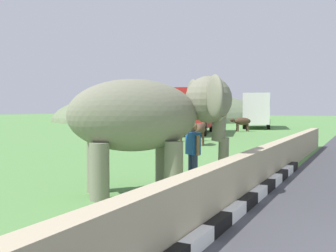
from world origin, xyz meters
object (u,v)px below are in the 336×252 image
bus_white (257,108)px  cow_mid (200,129)px  elephant (149,117)px  cow_near (189,127)px  person_handler (193,150)px  cow_far (242,122)px  bus_red (194,108)px

bus_white → cow_mid: (-20.78, -2.03, -1.21)m
bus_white → cow_mid: bearing=-174.4°
elephant → cow_near: size_ratio=2.15×
cow_near → cow_mid: bearing=-143.1°
person_handler → cow_far: person_handler is taller
cow_far → person_handler: bearing=-166.7°
elephant → cow_far: (25.94, 5.23, -0.96)m
cow_near → cow_far: size_ratio=1.02×
person_handler → bus_red: size_ratio=0.18×
elephant → person_handler: (1.33, -0.57, -0.90)m
bus_red → cow_far: (4.65, -2.62, -1.21)m
bus_red → cow_mid: 10.17m
person_handler → cow_near: bearing=24.1°
bus_white → cow_near: bus_white is taller
bus_red → bus_white: bearing=-10.7°
elephant → person_handler: bearing=-23.2°
person_handler → bus_red: bus_red is taller
person_handler → bus_red: bearing=22.9°
bus_red → bus_white: size_ratio=1.05×
person_handler → bus_white: 32.20m
cow_near → cow_mid: size_ratio=0.94×
bus_white → elephant: bearing=-170.3°
cow_mid → cow_far: size_ratio=1.08×
person_handler → cow_far: size_ratio=0.94×
cow_far → cow_mid: bearing=-173.4°
elephant → cow_far: elephant is taller
bus_red → cow_mid: size_ratio=4.89×
cow_near → cow_mid: 2.64m
elephant → cow_mid: size_ratio=2.03×
person_handler → bus_white: bearing=11.1°
person_handler → cow_near: (12.91, 5.77, -0.06)m
cow_far → bus_white: bearing=3.5°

